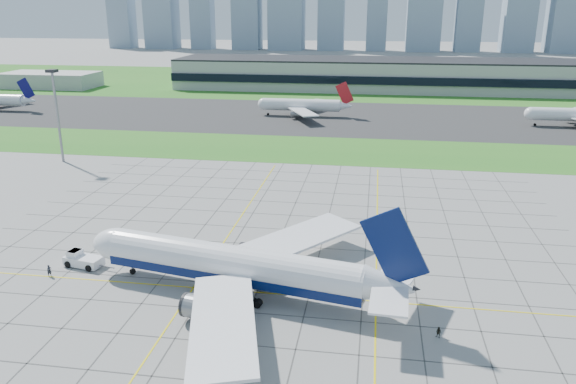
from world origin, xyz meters
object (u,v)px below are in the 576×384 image
Objects in this scene: airliner at (235,265)px; pushback_tug at (82,259)px; crew_near at (49,271)px; crew_far at (439,332)px; distant_jet_1 at (303,105)px; light_mast at (56,104)px.

airliner is 28.46m from pushback_tug.
pushback_tug is 5.53m from crew_near.
airliner is 30.55m from crew_far.
crew_near is at bearing -115.80° from pushback_tug.
airliner is 1.24× the size of distant_jet_1.
distant_jet_1 reaches higher than pushback_tug.
airliner reaches higher than crew_far.
airliner is 27.43× the size of crew_near.
airliner is 5.61× the size of pushback_tug.
pushback_tug is 143.80m from distant_jet_1.
distant_jet_1 is (22.04, 146.96, 3.52)m from crew_near.
pushback_tug is at bearing 5.96° from crew_near.
light_mast is 77.28m from crew_near.
light_mast reaches higher than airliner.
airliner reaches higher than distant_jet_1.
airliner is at bearing -86.50° from distant_jet_1.
crew_near is (35.81, -66.77, -15.22)m from light_mast.
crew_near is (-3.32, -4.42, -0.19)m from pushback_tug.
crew_far is at bearing -38.10° from light_mast.
airliner is (66.89, -67.57, -11.60)m from light_mast.
airliner is 34.10× the size of crew_far.
crew_far is 0.04× the size of distant_jet_1.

